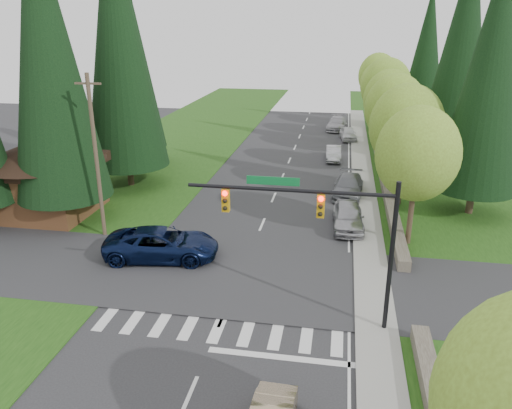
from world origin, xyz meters
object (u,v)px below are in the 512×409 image
(parked_car_a, at_px, (348,216))
(parked_car_d, at_px, (348,134))
(parked_car_c, at_px, (334,153))
(suv_navy, at_px, (162,244))
(parked_car_b, at_px, (348,186))
(parked_car_e, at_px, (337,123))

(parked_car_a, distance_m, parked_car_d, 26.27)
(parked_car_d, bearing_deg, parked_car_a, -96.73)
(parked_car_c, bearing_deg, parked_car_d, 79.17)
(parked_car_c, distance_m, parked_car_d, 9.30)
(suv_navy, bearing_deg, parked_car_b, -47.03)
(suv_navy, relative_size, parked_car_a, 1.32)
(suv_navy, xyz_separation_m, parked_car_a, (10.38, 6.30, -0.06))
(parked_car_b, distance_m, parked_car_c, 10.52)
(parked_car_b, distance_m, parked_car_d, 19.61)
(parked_car_b, bearing_deg, parked_car_c, 102.62)
(parked_car_d, xyz_separation_m, parked_car_e, (-1.40, 5.58, 0.07))
(suv_navy, height_order, parked_car_c, suv_navy)
(parked_car_c, relative_size, parked_car_e, 0.75)
(parked_car_c, bearing_deg, parked_car_b, -84.52)
(parked_car_a, xyz_separation_m, parked_car_e, (-1.40, 31.85, -0.03))
(parked_car_b, relative_size, parked_car_e, 0.95)
(suv_navy, xyz_separation_m, parked_car_e, (8.98, 38.14, -0.10))
(parked_car_b, xyz_separation_m, parked_car_c, (-1.40, 10.42, -0.08))
(parked_car_b, xyz_separation_m, parked_car_e, (-1.40, 25.20, 0.04))
(parked_car_b, bearing_deg, parked_car_e, 98.15)
(suv_navy, distance_m, parked_car_d, 34.18)
(parked_car_d, bearing_deg, parked_car_c, -105.39)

